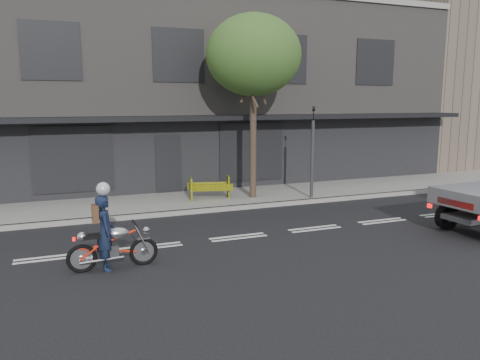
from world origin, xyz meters
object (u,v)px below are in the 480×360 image
(street_tree, at_px, (253,56))
(construction_barrier, at_px, (212,188))
(rider, at_px, (105,233))
(motorcycle, at_px, (113,246))
(traffic_light_pole, at_px, (312,157))

(street_tree, distance_m, construction_barrier, 4.96)
(construction_barrier, bearing_deg, rider, -127.52)
(motorcycle, relative_size, construction_barrier, 1.32)
(rider, xyz_separation_m, construction_barrier, (4.23, 5.52, -0.27))
(street_tree, bearing_deg, construction_barrier, 177.39)
(street_tree, distance_m, rider, 9.11)
(motorcycle, bearing_deg, rider, 179.55)
(traffic_light_pole, distance_m, rider, 9.09)
(traffic_light_pole, bearing_deg, rider, -149.52)
(motorcycle, distance_m, construction_barrier, 6.86)
(street_tree, height_order, motorcycle, street_tree)
(traffic_light_pole, bearing_deg, street_tree, 156.97)
(traffic_light_pole, height_order, rider, traffic_light_pole)
(street_tree, distance_m, traffic_light_pole, 4.23)
(street_tree, xyz_separation_m, traffic_light_pole, (2.00, -0.85, -3.63))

